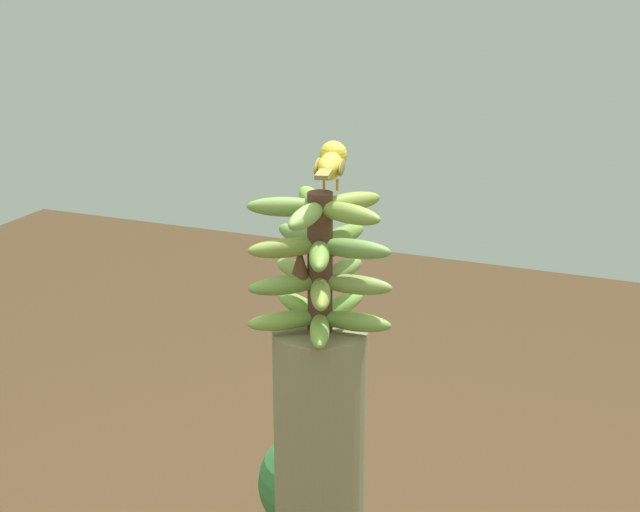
% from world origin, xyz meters
% --- Properties ---
extents(banana_bunch, '(0.28, 0.28, 0.27)m').
position_xyz_m(banana_bunch, '(-0.00, 0.00, 1.33)').
color(banana_bunch, '#4C2D1E').
rests_on(banana_bunch, banana_tree).
extents(perched_bird, '(0.07, 0.19, 0.08)m').
position_xyz_m(perched_bird, '(0.01, 0.04, 1.52)').
color(perched_bird, '#C68933').
rests_on(perched_bird, banana_bunch).
extents(tropical_shrub, '(0.34, 0.34, 0.45)m').
position_xyz_m(tropical_shrub, '(-0.37, 0.83, 0.28)').
color(tropical_shrub, brown).
rests_on(tropical_shrub, ground).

